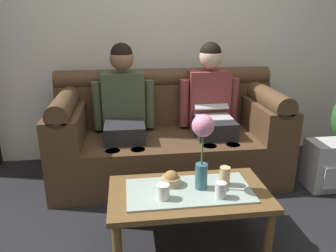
{
  "coord_description": "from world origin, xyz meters",
  "views": [
    {
      "loc": [
        -0.37,
        -1.68,
        1.46
      ],
      "look_at": [
        -0.03,
        0.93,
        0.56
      ],
      "focal_mm": 35.26,
      "sensor_mm": 36.0,
      "label": 1
    }
  ],
  "objects_px": {
    "snack_bowl": "(171,179)",
    "person_right": "(211,105)",
    "couch": "(168,136)",
    "cup_near_left": "(225,176)",
    "cup_near_right": "(163,192)",
    "person_left": "(124,108)",
    "backpack_right": "(326,166)",
    "flower_vase": "(203,141)",
    "cup_far_center": "(220,190)",
    "coffee_table": "(189,197)"
  },
  "relations": [
    {
      "from": "couch",
      "to": "person_left",
      "type": "distance_m",
      "value": 0.49
    },
    {
      "from": "cup_far_center",
      "to": "backpack_right",
      "type": "distance_m",
      "value": 1.35
    },
    {
      "from": "snack_bowl",
      "to": "backpack_right",
      "type": "relative_size",
      "value": 0.3
    },
    {
      "from": "cup_far_center",
      "to": "backpack_right",
      "type": "height_order",
      "value": "cup_far_center"
    },
    {
      "from": "coffee_table",
      "to": "flower_vase",
      "type": "xyz_separation_m",
      "value": [
        0.08,
        0.01,
        0.38
      ]
    },
    {
      "from": "cup_near_left",
      "to": "backpack_right",
      "type": "bearing_deg",
      "value": 26.24
    },
    {
      "from": "cup_near_left",
      "to": "cup_near_right",
      "type": "height_order",
      "value": "cup_near_left"
    },
    {
      "from": "snack_bowl",
      "to": "person_right",
      "type": "bearing_deg",
      "value": 61.97
    },
    {
      "from": "couch",
      "to": "cup_far_center",
      "type": "xyz_separation_m",
      "value": [
        0.17,
        -1.14,
        0.07
      ]
    },
    {
      "from": "person_right",
      "to": "cup_far_center",
      "type": "distance_m",
      "value": 1.18
    },
    {
      "from": "coffee_table",
      "to": "backpack_right",
      "type": "bearing_deg",
      "value": 23.23
    },
    {
      "from": "couch",
      "to": "backpack_right",
      "type": "xyz_separation_m",
      "value": [
        1.32,
        -0.46,
        -0.16
      ]
    },
    {
      "from": "person_left",
      "to": "snack_bowl",
      "type": "relative_size",
      "value": 9.73
    },
    {
      "from": "snack_bowl",
      "to": "cup_near_left",
      "type": "xyz_separation_m",
      "value": [
        0.35,
        -0.05,
        0.02
      ]
    },
    {
      "from": "snack_bowl",
      "to": "cup_far_center",
      "type": "distance_m",
      "value": 0.34
    },
    {
      "from": "backpack_right",
      "to": "couch",
      "type": "bearing_deg",
      "value": 160.84
    },
    {
      "from": "cup_near_right",
      "to": "coffee_table",
      "type": "bearing_deg",
      "value": 25.0
    },
    {
      "from": "person_right",
      "to": "snack_bowl",
      "type": "relative_size",
      "value": 9.73
    },
    {
      "from": "couch",
      "to": "cup_near_left",
      "type": "height_order",
      "value": "couch"
    },
    {
      "from": "couch",
      "to": "person_left",
      "type": "bearing_deg",
      "value": -179.71
    },
    {
      "from": "person_right",
      "to": "cup_near_right",
      "type": "xyz_separation_m",
      "value": [
        -0.57,
        -1.1,
        -0.22
      ]
    },
    {
      "from": "cup_far_center",
      "to": "couch",
      "type": "bearing_deg",
      "value": 98.6
    },
    {
      "from": "couch",
      "to": "snack_bowl",
      "type": "xyz_separation_m",
      "value": [
        -0.1,
        -0.94,
        0.06
      ]
    },
    {
      "from": "coffee_table",
      "to": "flower_vase",
      "type": "distance_m",
      "value": 0.39
    },
    {
      "from": "person_right",
      "to": "flower_vase",
      "type": "height_order",
      "value": "person_right"
    },
    {
      "from": "couch",
      "to": "flower_vase",
      "type": "height_order",
      "value": "couch"
    },
    {
      "from": "cup_near_right",
      "to": "couch",
      "type": "bearing_deg",
      "value": 81.01
    },
    {
      "from": "backpack_right",
      "to": "cup_near_left",
      "type": "bearing_deg",
      "value": -153.76
    },
    {
      "from": "cup_near_left",
      "to": "backpack_right",
      "type": "height_order",
      "value": "cup_near_left"
    },
    {
      "from": "cup_far_center",
      "to": "cup_near_left",
      "type": "bearing_deg",
      "value": 64.58
    },
    {
      "from": "snack_bowl",
      "to": "cup_near_right",
      "type": "relative_size",
      "value": 1.33
    },
    {
      "from": "flower_vase",
      "to": "couch",
      "type": "bearing_deg",
      "value": 94.55
    },
    {
      "from": "coffee_table",
      "to": "cup_near_left",
      "type": "distance_m",
      "value": 0.27
    },
    {
      "from": "cup_near_right",
      "to": "backpack_right",
      "type": "xyz_separation_m",
      "value": [
        1.5,
        0.65,
        -0.23
      ]
    },
    {
      "from": "person_left",
      "to": "coffee_table",
      "type": "xyz_separation_m",
      "value": [
        0.4,
        -1.02,
        -0.32
      ]
    },
    {
      "from": "person_right",
      "to": "snack_bowl",
      "type": "distance_m",
      "value": 1.09
    },
    {
      "from": "coffee_table",
      "to": "person_left",
      "type": "bearing_deg",
      "value": 111.22
    },
    {
      "from": "person_left",
      "to": "flower_vase",
      "type": "xyz_separation_m",
      "value": [
        0.48,
        -1.01,
        0.06
      ]
    },
    {
      "from": "cup_near_right",
      "to": "cup_far_center",
      "type": "relative_size",
      "value": 0.95
    },
    {
      "from": "coffee_table",
      "to": "backpack_right",
      "type": "relative_size",
      "value": 2.4
    },
    {
      "from": "cup_near_right",
      "to": "cup_far_center",
      "type": "bearing_deg",
      "value": -4.98
    },
    {
      "from": "flower_vase",
      "to": "snack_bowl",
      "type": "height_order",
      "value": "flower_vase"
    },
    {
      "from": "coffee_table",
      "to": "cup_near_right",
      "type": "bearing_deg",
      "value": -155.0
    },
    {
      "from": "flower_vase",
      "to": "cup_near_left",
      "type": "relative_size",
      "value": 3.92
    },
    {
      "from": "person_right",
      "to": "backpack_right",
      "type": "relative_size",
      "value": 2.88
    },
    {
      "from": "couch",
      "to": "person_right",
      "type": "bearing_deg",
      "value": -0.37
    },
    {
      "from": "cup_near_left",
      "to": "coffee_table",
      "type": "bearing_deg",
      "value": -171.74
    },
    {
      "from": "person_left",
      "to": "snack_bowl",
      "type": "bearing_deg",
      "value": -72.68
    },
    {
      "from": "flower_vase",
      "to": "cup_near_right",
      "type": "xyz_separation_m",
      "value": [
        -0.26,
        -0.1,
        -0.28
      ]
    },
    {
      "from": "person_right",
      "to": "backpack_right",
      "type": "bearing_deg",
      "value": -26.31
    }
  ]
}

